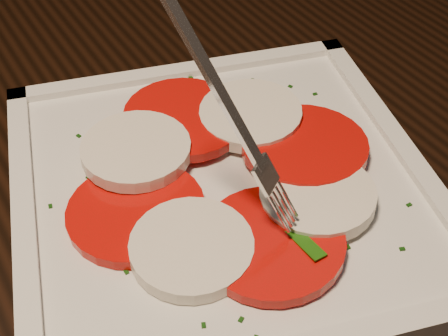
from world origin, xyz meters
TOP-DOWN VIEW (x-y plane):
  - table at (-0.04, 0.16)m, footprint 1.24×0.87m
  - plate at (0.02, 0.06)m, footprint 0.37×0.37m
  - caprese_salad at (0.02, 0.06)m, footprint 0.23×0.24m
  - fork at (0.00, 0.04)m, footprint 0.07×0.09m

SIDE VIEW (x-z plane):
  - table at x=-0.04m, z-range 0.28..1.03m
  - plate at x=0.02m, z-range 0.75..0.76m
  - caprese_salad at x=0.02m, z-range 0.76..0.78m
  - fork at x=0.00m, z-range 0.78..0.92m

